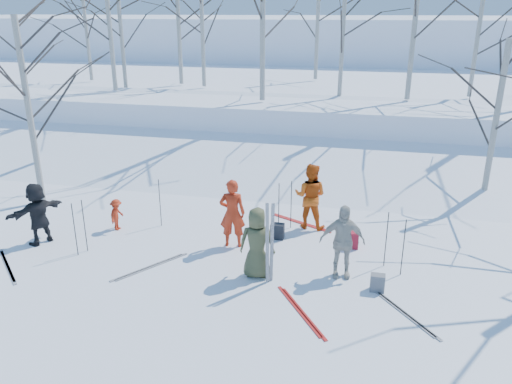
% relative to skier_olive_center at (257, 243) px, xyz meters
% --- Properties ---
extents(ground, '(120.00, 120.00, 0.00)m').
position_rel_skier_olive_center_xyz_m(ground, '(-0.45, 0.32, -0.80)').
color(ground, white).
rests_on(ground, ground).
extents(snow_ramp, '(70.00, 9.49, 4.12)m').
position_rel_skier_olive_center_xyz_m(snow_ramp, '(-0.45, 7.32, -0.65)').
color(snow_ramp, white).
rests_on(snow_ramp, ground).
extents(snow_plateau, '(70.00, 18.00, 2.20)m').
position_rel_skier_olive_center_xyz_m(snow_plateau, '(-0.45, 17.32, 0.20)').
color(snow_plateau, white).
rests_on(snow_plateau, ground).
extents(far_hill, '(90.00, 30.00, 6.00)m').
position_rel_skier_olive_center_xyz_m(far_hill, '(-0.45, 38.32, 1.20)').
color(far_hill, white).
rests_on(far_hill, ground).
extents(skier_olive_center, '(0.83, 0.59, 1.61)m').
position_rel_skier_olive_center_xyz_m(skier_olive_center, '(0.00, 0.00, 0.00)').
color(skier_olive_center, '#424529').
rests_on(skier_olive_center, ground).
extents(skier_red_north, '(0.70, 0.52, 1.75)m').
position_rel_skier_olive_center_xyz_m(skier_red_north, '(-0.93, 1.33, 0.07)').
color(skier_red_north, '#B02710').
rests_on(skier_red_north, ground).
extents(skier_redor_behind, '(0.94, 0.77, 1.79)m').
position_rel_skier_olive_center_xyz_m(skier_redor_behind, '(0.78, 2.91, 0.09)').
color(skier_redor_behind, '#CC4E0F').
rests_on(skier_redor_behind, ground).
extents(skier_red_seated, '(0.33, 0.56, 0.86)m').
position_rel_skier_olive_center_xyz_m(skier_red_seated, '(-4.22, 1.58, -0.37)').
color(skier_red_seated, '#B02710').
rests_on(skier_red_seated, ground).
extents(skier_cream_east, '(1.04, 0.56, 1.68)m').
position_rel_skier_olive_center_xyz_m(skier_cream_east, '(1.80, 0.42, 0.04)').
color(skier_cream_east, beige).
rests_on(skier_cream_east, ground).
extents(skier_grey_west, '(1.06, 1.54, 1.59)m').
position_rel_skier_olive_center_xyz_m(skier_grey_west, '(-5.72, 0.40, -0.01)').
color(skier_grey_west, black).
rests_on(skier_grey_west, ground).
extents(dog, '(0.60, 0.64, 0.51)m').
position_rel_skier_olive_center_xyz_m(dog, '(1.99, 2.06, -0.55)').
color(dog, black).
rests_on(dog, ground).
extents(upright_ski_left, '(0.08, 0.16, 1.90)m').
position_rel_skier_olive_center_xyz_m(upright_ski_left, '(0.29, -0.29, 0.15)').
color(upright_ski_left, silver).
rests_on(upright_ski_left, ground).
extents(upright_ski_right, '(0.14, 0.23, 1.89)m').
position_rel_skier_olive_center_xyz_m(upright_ski_right, '(0.38, -0.24, 0.15)').
color(upright_ski_right, silver).
rests_on(upright_ski_right, ground).
extents(ski_pair_a, '(1.73, 2.06, 0.02)m').
position_rel_skier_olive_center_xyz_m(ski_pair_a, '(0.53, 3.12, -0.79)').
color(ski_pair_a, '#B41D19').
rests_on(ski_pair_a, ground).
extents(ski_pair_b, '(1.96, 2.09, 0.02)m').
position_rel_skier_olive_center_xyz_m(ski_pair_b, '(-2.48, -0.19, -0.79)').
color(ski_pair_b, silver).
rests_on(ski_pair_b, ground).
extents(ski_pair_c, '(2.09, 2.10, 0.02)m').
position_rel_skier_olive_center_xyz_m(ski_pair_c, '(-5.71, -0.90, -0.79)').
color(ski_pair_c, silver).
rests_on(ski_pair_c, ground).
extents(ski_pair_d, '(1.96, 2.09, 0.02)m').
position_rel_skier_olive_center_xyz_m(ski_pair_d, '(1.16, -1.20, -0.79)').
color(ski_pair_d, '#B41D19').
rests_on(ski_pair_d, ground).
extents(ski_pair_e, '(2.04, 2.09, 0.02)m').
position_rel_skier_olive_center_xyz_m(ski_pair_e, '(3.12, -0.77, -0.79)').
color(ski_pair_e, silver).
rests_on(ski_pair_e, ground).
extents(ski_pole_a, '(0.02, 0.02, 1.34)m').
position_rel_skier_olive_center_xyz_m(ski_pole_a, '(-4.44, -0.02, -0.13)').
color(ski_pole_a, black).
rests_on(ski_pole_a, ground).
extents(ski_pole_b, '(0.02, 0.02, 1.34)m').
position_rel_skier_olive_center_xyz_m(ski_pole_b, '(3.12, 0.76, -0.13)').
color(ski_pole_b, black).
rests_on(ski_pole_b, ground).
extents(ski_pole_c, '(0.02, 0.02, 1.34)m').
position_rel_skier_olive_center_xyz_m(ski_pole_c, '(-4.33, 0.23, -0.13)').
color(ski_pole_c, black).
rests_on(ski_pole_c, ground).
extents(ski_pole_d, '(0.02, 0.02, 1.34)m').
position_rel_skier_olive_center_xyz_m(ski_pole_d, '(0.01, 2.48, -0.13)').
color(ski_pole_d, black).
rests_on(ski_pole_d, ground).
extents(ski_pole_e, '(0.02, 0.02, 1.34)m').
position_rel_skier_olive_center_xyz_m(ski_pole_e, '(0.30, 2.74, -0.13)').
color(ski_pole_e, black).
rests_on(ski_pole_e, ground).
extents(ski_pole_f, '(0.02, 0.02, 1.34)m').
position_rel_skier_olive_center_xyz_m(ski_pole_f, '(-3.18, 2.07, -0.13)').
color(ski_pole_f, black).
rests_on(ski_pole_f, ground).
extents(ski_pole_g, '(0.02, 0.02, 1.34)m').
position_rel_skier_olive_center_xyz_m(ski_pole_g, '(2.76, 1.10, -0.13)').
color(ski_pole_g, black).
rests_on(ski_pole_g, ground).
extents(backpack_red, '(0.32, 0.22, 0.42)m').
position_rel_skier_olive_center_xyz_m(backpack_red, '(1.98, 1.89, -0.59)').
color(backpack_red, maroon).
rests_on(backpack_red, ground).
extents(backpack_grey, '(0.30, 0.20, 0.38)m').
position_rel_skier_olive_center_xyz_m(backpack_grey, '(2.61, -0.05, -0.61)').
color(backpack_grey, '#5C5D64').
rests_on(backpack_grey, ground).
extents(backpack_dark, '(0.34, 0.24, 0.40)m').
position_rel_skier_olive_center_xyz_m(backpack_dark, '(0.08, 2.00, -0.60)').
color(backpack_dark, black).
rests_on(backpack_dark, ground).
extents(birch_plateau_a, '(5.21, 5.21, 6.58)m').
position_rel_skier_olive_center_xyz_m(birch_plateau_a, '(3.54, 11.40, 4.69)').
color(birch_plateau_a, silver).
rests_on(birch_plateau_a, snow_plateau).
extents(birch_plateau_b, '(3.90, 3.90, 4.72)m').
position_rel_skier_olive_center_xyz_m(birch_plateau_b, '(6.09, 12.71, 3.76)').
color(birch_plateau_b, silver).
rests_on(birch_plateau_b, snow_plateau).
extents(birch_plateau_c, '(4.80, 4.80, 6.00)m').
position_rel_skier_olive_center_xyz_m(birch_plateau_c, '(-9.04, 10.94, 4.40)').
color(birch_plateau_c, silver).
rests_on(birch_plateau_c, snow_plateau).
extents(birch_plateau_f, '(4.61, 4.61, 5.73)m').
position_rel_skier_olive_center_xyz_m(birch_plateau_f, '(-6.94, 13.62, 4.26)').
color(birch_plateau_f, silver).
rests_on(birch_plateau_f, snow_plateau).
extents(birch_plateau_g, '(4.10, 4.10, 5.00)m').
position_rel_skier_olive_center_xyz_m(birch_plateau_g, '(-5.58, 13.04, 3.90)').
color(birch_plateau_g, silver).
rests_on(birch_plateau_g, snow_plateau).
extents(birch_plateau_h, '(4.55, 4.55, 5.64)m').
position_rel_skier_olive_center_xyz_m(birch_plateau_h, '(-0.79, 16.81, 4.22)').
color(birch_plateau_h, silver).
rests_on(birch_plateau_h, snow_plateau).
extents(birch_plateau_i, '(5.19, 5.19, 6.56)m').
position_rel_skier_olive_center_xyz_m(birch_plateau_i, '(-2.08, 9.90, 4.68)').
color(birch_plateau_i, silver).
rests_on(birch_plateau_i, snow_plateau).
extents(birch_plateau_j, '(3.92, 3.92, 4.74)m').
position_rel_skier_olive_center_xyz_m(birch_plateau_j, '(0.83, 11.67, 3.77)').
color(birch_plateau_j, silver).
rests_on(birch_plateau_j, snow_plateau).
extents(birch_plateau_k, '(3.69, 3.69, 4.41)m').
position_rel_skier_olive_center_xyz_m(birch_plateau_k, '(-11.91, 13.82, 3.60)').
color(birch_plateau_k, silver).
rests_on(birch_plateau_k, snow_plateau).
extents(birch_plateau_l, '(3.93, 3.93, 4.76)m').
position_rel_skier_olive_center_xyz_m(birch_plateau_l, '(-8.95, 11.75, 3.78)').
color(birch_plateau_l, silver).
rests_on(birch_plateau_l, snow_plateau).
extents(birch_edge_a, '(4.43, 4.43, 5.46)m').
position_rel_skier_olive_center_xyz_m(birch_edge_a, '(-7.44, 2.90, 1.93)').
color(birch_edge_a, silver).
rests_on(birch_edge_a, ground).
extents(birch_edge_d, '(4.27, 4.27, 5.24)m').
position_rel_skier_olive_center_xyz_m(birch_edge_d, '(-9.53, 5.60, 1.82)').
color(birch_edge_d, silver).
rests_on(birch_edge_d, ground).
extents(birch_edge_e, '(3.99, 3.99, 4.84)m').
position_rel_skier_olive_center_xyz_m(birch_edge_e, '(5.73, 5.92, 1.62)').
color(birch_edge_e, silver).
rests_on(birch_edge_e, ground).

